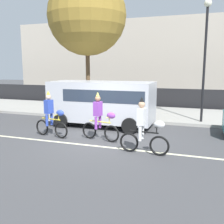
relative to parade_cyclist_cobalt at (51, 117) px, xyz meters
name	(u,v)px	position (x,y,z in m)	size (l,w,h in m)	color
ground_plane	(97,142)	(2.10, -0.12, -0.84)	(80.00, 80.00, 0.00)	#424244
road_centre_line	(92,146)	(2.10, -0.62, -0.84)	(36.00, 0.14, 0.01)	beige
sidewalk_curb	(137,113)	(2.10, 6.38, -0.77)	(60.00, 5.00, 0.15)	#9E9B93
fence_line	(147,98)	(2.10, 9.28, -0.14)	(40.00, 0.08, 1.40)	black
building_backdrop	(164,60)	(1.93, 17.88, 2.70)	(28.00, 8.00, 7.08)	#B2A899
parade_cyclist_cobalt	(51,117)	(0.00, 0.00, 0.00)	(1.70, 0.54, 1.92)	black
parade_cyclist_purple	(100,120)	(2.13, 0.15, 0.00)	(1.70, 0.54, 1.92)	black
parade_cyclist_zebra	(145,129)	(4.11, -0.87, 0.00)	(1.72, 0.50, 1.92)	black
parked_van_silver	(103,100)	(1.30, 2.58, 0.44)	(5.00, 2.22, 2.18)	silver
street_lamp_post	(206,44)	(5.85, 4.55, 3.15)	(0.36, 0.36, 5.86)	black
street_tree_near_lamp	(87,16)	(-0.51, 4.84, 4.85)	(4.41, 4.41, 7.76)	brown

